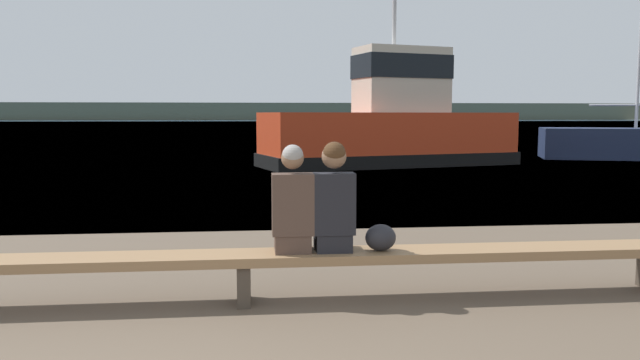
{
  "coord_description": "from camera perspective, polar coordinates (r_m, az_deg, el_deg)",
  "views": [
    {
      "loc": [
        0.37,
        -2.77,
        1.73
      ],
      "look_at": [
        1.29,
        5.87,
        0.82
      ],
      "focal_mm": 35.0,
      "sensor_mm": 36.0,
      "label": 1
    }
  ],
  "objects": [
    {
      "name": "water_surface",
      "position": [
        129.25,
        -6.27,
        5.21
      ],
      "size": [
        240.0,
        240.0,
        0.0
      ],
      "primitive_type": "plane",
      "color": "#426B8E",
      "rests_on": "ground"
    },
    {
      "name": "far_shoreline",
      "position": [
        196.6,
        -6.22,
        6.25
      ],
      "size": [
        600.0,
        12.0,
        5.27
      ],
      "primitive_type": "cube",
      "color": "#424738",
      "rests_on": "ground"
    },
    {
      "name": "shopping_bag",
      "position": [
        5.85,
        5.56,
        -5.27
      ],
      "size": [
        0.29,
        0.23,
        0.25
      ],
      "color": "#232328",
      "rests_on": "bench_main"
    },
    {
      "name": "person_left",
      "position": [
        5.71,
        -2.52,
        -2.24
      ],
      "size": [
        0.38,
        0.37,
        1.0
      ],
      "color": "#4C382D",
      "rests_on": "bench_main"
    },
    {
      "name": "bench_main",
      "position": [
        5.8,
        -6.99,
        -7.39
      ],
      "size": [
        8.65,
        0.46,
        0.47
      ],
      "color": "#8E6B47",
      "rests_on": "ground"
    },
    {
      "name": "tugboat_red",
      "position": [
        21.45,
        6.6,
        4.71
      ],
      "size": [
        9.21,
        4.96,
        6.65
      ],
      "rotation": [
        0.0,
        0.0,
        1.84
      ],
      "color": "red",
      "rests_on": "water_surface"
    },
    {
      "name": "person_right",
      "position": [
        5.74,
        1.26,
        -1.88
      ],
      "size": [
        0.38,
        0.38,
        1.02
      ],
      "color": "black",
      "rests_on": "bench_main"
    }
  ]
}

